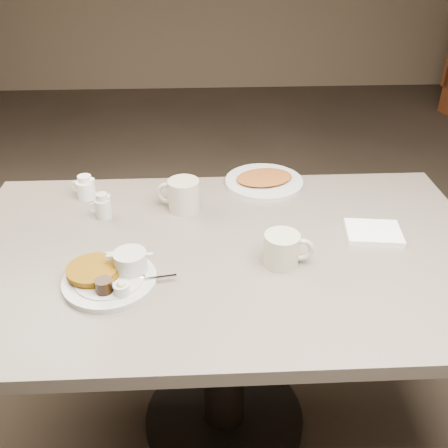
{
  "coord_description": "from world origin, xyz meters",
  "views": [
    {
      "loc": [
        -0.06,
        -1.16,
        1.56
      ],
      "look_at": [
        0.0,
        0.02,
        0.82
      ],
      "focal_mm": 40.4,
      "sensor_mm": 36.0,
      "label": 1
    }
  ],
  "objects_px": {
    "main_plate": "(111,274)",
    "coffee_mug_far": "(183,195)",
    "creamer_left": "(103,206)",
    "coffee_mug_near": "(283,249)",
    "creamer_right": "(86,188)",
    "diner_table": "(224,295)",
    "hash_plate": "(264,180)"
  },
  "relations": [
    {
      "from": "main_plate",
      "to": "coffee_mug_far",
      "type": "distance_m",
      "value": 0.4
    },
    {
      "from": "main_plate",
      "to": "creamer_left",
      "type": "distance_m",
      "value": 0.33
    },
    {
      "from": "coffee_mug_near",
      "to": "creamer_right",
      "type": "xyz_separation_m",
      "value": [
        -0.59,
        0.39,
        -0.01
      ]
    },
    {
      "from": "creamer_left",
      "to": "creamer_right",
      "type": "bearing_deg",
      "value": 120.97
    },
    {
      "from": "creamer_left",
      "to": "creamer_right",
      "type": "distance_m",
      "value": 0.15
    },
    {
      "from": "diner_table",
      "to": "creamer_right",
      "type": "xyz_separation_m",
      "value": [
        -0.44,
        0.32,
        0.21
      ]
    },
    {
      "from": "diner_table",
      "to": "creamer_left",
      "type": "relative_size",
      "value": 18.75
    },
    {
      "from": "main_plate",
      "to": "coffee_mug_far",
      "type": "bearing_deg",
      "value": 64.17
    },
    {
      "from": "hash_plate",
      "to": "main_plate",
      "type": "bearing_deg",
      "value": -130.99
    },
    {
      "from": "creamer_left",
      "to": "main_plate",
      "type": "bearing_deg",
      "value": -77.78
    },
    {
      "from": "coffee_mug_far",
      "to": "creamer_right",
      "type": "xyz_separation_m",
      "value": [
        -0.32,
        0.09,
        -0.01
      ]
    },
    {
      "from": "creamer_left",
      "to": "hash_plate",
      "type": "relative_size",
      "value": 0.25
    },
    {
      "from": "diner_table",
      "to": "coffee_mug_near",
      "type": "xyz_separation_m",
      "value": [
        0.15,
        -0.07,
        0.22
      ]
    },
    {
      "from": "creamer_left",
      "to": "creamer_right",
      "type": "xyz_separation_m",
      "value": [
        -0.08,
        0.13,
        -0.0
      ]
    },
    {
      "from": "main_plate",
      "to": "coffee_mug_far",
      "type": "relative_size",
      "value": 1.95
    },
    {
      "from": "diner_table",
      "to": "hash_plate",
      "type": "xyz_separation_m",
      "value": [
        0.16,
        0.39,
        0.18
      ]
    },
    {
      "from": "hash_plate",
      "to": "creamer_right",
      "type": "bearing_deg",
      "value": -173.3
    },
    {
      "from": "coffee_mug_far",
      "to": "hash_plate",
      "type": "relative_size",
      "value": 0.47
    },
    {
      "from": "creamer_right",
      "to": "hash_plate",
      "type": "distance_m",
      "value": 0.6
    },
    {
      "from": "coffee_mug_near",
      "to": "coffee_mug_far",
      "type": "relative_size",
      "value": 0.91
    },
    {
      "from": "main_plate",
      "to": "hash_plate",
      "type": "xyz_separation_m",
      "value": [
        0.45,
        0.52,
        -0.01
      ]
    },
    {
      "from": "creamer_left",
      "to": "coffee_mug_far",
      "type": "bearing_deg",
      "value": 8.57
    },
    {
      "from": "main_plate",
      "to": "creamer_right",
      "type": "xyz_separation_m",
      "value": [
        -0.15,
        0.45,
        0.01
      ]
    },
    {
      "from": "diner_table",
      "to": "creamer_right",
      "type": "relative_size",
      "value": 17.27
    },
    {
      "from": "coffee_mug_near",
      "to": "coffee_mug_far",
      "type": "height_order",
      "value": "coffee_mug_far"
    },
    {
      "from": "coffee_mug_far",
      "to": "hash_plate",
      "type": "bearing_deg",
      "value": 29.85
    },
    {
      "from": "creamer_left",
      "to": "hash_plate",
      "type": "distance_m",
      "value": 0.56
    },
    {
      "from": "diner_table",
      "to": "main_plate",
      "type": "bearing_deg",
      "value": -156.13
    },
    {
      "from": "coffee_mug_near",
      "to": "creamer_left",
      "type": "xyz_separation_m",
      "value": [
        -0.52,
        0.27,
        -0.01
      ]
    },
    {
      "from": "coffee_mug_near",
      "to": "hash_plate",
      "type": "height_order",
      "value": "coffee_mug_near"
    },
    {
      "from": "diner_table",
      "to": "creamer_left",
      "type": "xyz_separation_m",
      "value": [
        -0.37,
        0.19,
        0.21
      ]
    },
    {
      "from": "coffee_mug_far",
      "to": "creamer_right",
      "type": "height_order",
      "value": "coffee_mug_far"
    }
  ]
}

